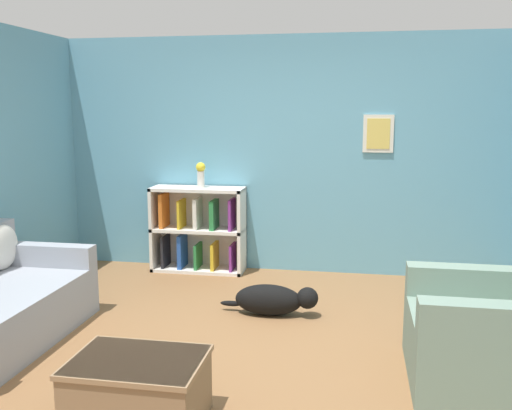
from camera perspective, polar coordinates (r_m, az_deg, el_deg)
name	(u,v)px	position (r m, az deg, el deg)	size (l,w,h in m)	color
ground_plane	(247,349)	(4.49, -0.93, -14.18)	(14.00, 14.00, 0.00)	brown
wall_back	(286,155)	(6.35, 2.98, 4.99)	(5.60, 0.13, 2.60)	#609EB7
bookshelf	(198,230)	(6.45, -5.81, -2.48)	(1.04, 0.36, 0.95)	silver
recliner_chair	(503,334)	(4.19, 23.50, -11.77)	(1.08, 0.99, 0.98)	gray
coffee_table	(138,389)	(3.52, -11.71, -17.61)	(0.76, 0.56, 0.40)	#846647
dog	(273,300)	(5.12, 1.76, -9.44)	(0.89, 0.25, 0.28)	black
vase	(201,173)	(6.31, -5.55, 3.17)	(0.11, 0.11, 0.28)	silver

